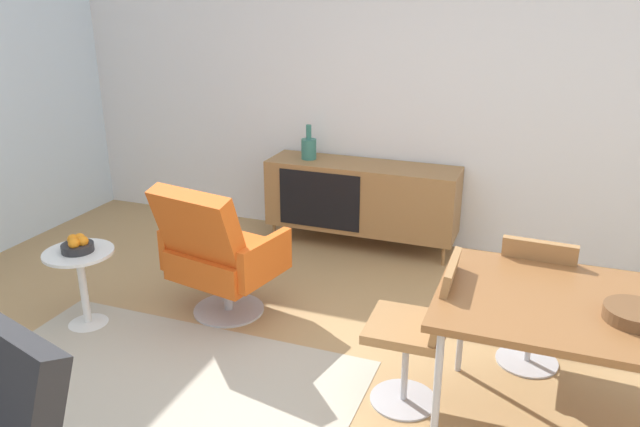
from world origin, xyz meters
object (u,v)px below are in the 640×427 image
object	(u,v)px
vase_cobalt	(309,148)
dining_chair_near_window	(419,326)
wooden_bowl_on_table	(635,314)
dining_chair_back_left	(535,295)
side_table_round	(82,279)
sideboard	(361,196)
dining_table	(617,317)
lounge_chair_red	(219,252)
fruit_bowl	(77,245)

from	to	relation	value
vase_cobalt	dining_chair_near_window	xyz separation A→B (m)	(1.39, -1.98, -0.35)
wooden_bowl_on_table	dining_chair_back_left	bearing A→B (deg)	122.07
dining_chair_back_left	side_table_round	xyz separation A→B (m)	(-2.74, -0.49, -0.15)
sideboard	dining_table	size ratio (longest dim) A/B	1.00
dining_table	lounge_chair_red	xyz separation A→B (m)	(-2.32, 0.48, -0.23)
sideboard	fruit_bowl	distance (m)	2.31
vase_cobalt	dining_table	xyz separation A→B (m)	(2.28, -1.98, -0.12)
lounge_chair_red	fruit_bowl	bearing A→B (deg)	-152.09
dining_table	dining_chair_back_left	xyz separation A→B (m)	(-0.35, 0.56, -0.23)
side_table_round	lounge_chair_red	bearing A→B (deg)	28.04
wooden_bowl_on_table	dining_chair_back_left	xyz separation A→B (m)	(-0.40, 0.65, -0.30)
vase_cobalt	dining_chair_near_window	bearing A→B (deg)	-54.96
wooden_bowl_on_table	side_table_round	bearing A→B (deg)	177.25
dining_table	fruit_bowl	xyz separation A→B (m)	(-3.09, 0.07, -0.13)
sideboard	vase_cobalt	bearing A→B (deg)	179.77
lounge_chair_red	dining_chair_near_window	bearing A→B (deg)	-18.38
dining_chair_back_left	side_table_round	size ratio (longest dim) A/B	1.65
vase_cobalt	dining_chair_back_left	size ratio (longest dim) A/B	0.34
dining_table	wooden_bowl_on_table	distance (m)	0.12
dining_table	fruit_bowl	size ratio (longest dim) A/B	8.00
side_table_round	fruit_bowl	xyz separation A→B (m)	(0.00, 0.00, 0.24)
wooden_bowl_on_table	lounge_chair_red	world-z (taller)	lounge_chair_red
vase_cobalt	side_table_round	size ratio (longest dim) A/B	0.56
lounge_chair_red	fruit_bowl	world-z (taller)	lounge_chair_red
sideboard	vase_cobalt	xyz separation A→B (m)	(-0.47, 0.00, 0.38)
lounge_chair_red	dining_table	bearing A→B (deg)	-11.61
dining_table	sideboard	bearing A→B (deg)	132.33
sideboard	wooden_bowl_on_table	distance (m)	2.80
sideboard	dining_chair_back_left	world-z (taller)	dining_chair_back_left
dining_chair_back_left	vase_cobalt	bearing A→B (deg)	143.54
vase_cobalt	dining_table	size ratio (longest dim) A/B	0.18
vase_cobalt	dining_chair_back_left	bearing A→B (deg)	-36.46
wooden_bowl_on_table	sideboard	bearing A→B (deg)	131.91
sideboard	side_table_round	bearing A→B (deg)	-123.97
fruit_bowl	vase_cobalt	bearing A→B (deg)	66.92
sideboard	dining_table	bearing A→B (deg)	-47.67
wooden_bowl_on_table	dining_chair_near_window	xyz separation A→B (m)	(-0.94, 0.09, -0.30)
dining_table	dining_chair_near_window	size ratio (longest dim) A/B	1.87
wooden_bowl_on_table	lounge_chair_red	bearing A→B (deg)	166.62
wooden_bowl_on_table	dining_chair_back_left	distance (m)	0.82
dining_table	wooden_bowl_on_table	size ratio (longest dim) A/B	6.15
vase_cobalt	fruit_bowl	xyz separation A→B (m)	(-0.82, -1.91, -0.25)
wooden_bowl_on_table	dining_chair_near_window	distance (m)	0.99
dining_chair_back_left	side_table_round	world-z (taller)	dining_chair_back_left
sideboard	dining_chair_back_left	xyz separation A→B (m)	(1.45, -1.42, 0.03)
side_table_round	dining_chair_near_window	bearing A→B (deg)	-1.63
dining_chair_back_left	dining_chair_near_window	size ratio (longest dim) A/B	1.00
sideboard	side_table_round	world-z (taller)	sideboard
lounge_chair_red	fruit_bowl	size ratio (longest dim) A/B	4.73
dining_chair_back_left	dining_chair_near_window	world-z (taller)	same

